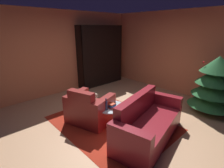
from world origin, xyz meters
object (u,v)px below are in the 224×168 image
at_px(couch_red, 148,124).
at_px(book_stack_on_table, 111,105).
at_px(decorated_tree, 215,85).
at_px(bottle_on_table, 106,105).
at_px(bookshelf_unit, 103,56).
at_px(armchair_red, 89,109).
at_px(coffee_table, 110,108).

xyz_separation_m(couch_red, book_stack_on_table, (-0.84, -0.22, 0.18)).
height_order(couch_red, decorated_tree, decorated_tree).
xyz_separation_m(book_stack_on_table, bottle_on_table, (0.02, -0.15, 0.06)).
relative_size(bookshelf_unit, couch_red, 1.11).
distance_m(bookshelf_unit, decorated_tree, 3.80).
bearing_deg(armchair_red, book_stack_on_table, 31.07).
bearing_deg(bookshelf_unit, bottle_on_table, -39.28).
xyz_separation_m(book_stack_on_table, decorated_tree, (1.31, 2.36, 0.26)).
bearing_deg(coffee_table, book_stack_on_table, -26.29).
relative_size(coffee_table, book_stack_on_table, 3.21).
distance_m(coffee_table, book_stack_on_table, 0.11).
xyz_separation_m(couch_red, bottle_on_table, (-0.82, -0.38, 0.24)).
bearing_deg(armchair_red, bookshelf_unit, 133.18).
bearing_deg(bookshelf_unit, decorated_tree, 7.54).
bearing_deg(couch_red, bottle_on_table, -155.49).
height_order(bookshelf_unit, decorated_tree, bookshelf_unit).
height_order(coffee_table, bottle_on_table, bottle_on_table).
bearing_deg(decorated_tree, coffee_table, -120.29).
bearing_deg(couch_red, armchair_red, -159.04).
distance_m(coffee_table, decorated_tree, 2.72).
bearing_deg(bookshelf_unit, coffee_table, -37.51).
bearing_deg(decorated_tree, bottle_on_table, -117.27).
bearing_deg(decorated_tree, armchair_red, -123.76).
xyz_separation_m(armchair_red, coffee_table, (0.39, 0.29, 0.08)).
xyz_separation_m(bookshelf_unit, couch_red, (3.28, -1.64, -0.78)).
bearing_deg(book_stack_on_table, decorated_tree, 60.94).
relative_size(armchair_red, coffee_table, 1.65).
xyz_separation_m(armchair_red, decorated_tree, (1.75, 2.62, 0.43)).
height_order(bookshelf_unit, armchair_red, bookshelf_unit).
relative_size(bookshelf_unit, armchair_red, 1.92).
xyz_separation_m(coffee_table, book_stack_on_table, (0.05, -0.03, 0.09)).
relative_size(couch_red, coffee_table, 2.85).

